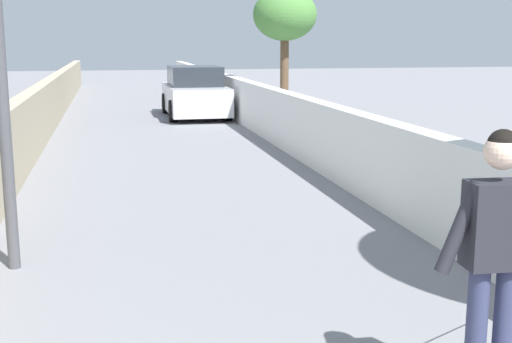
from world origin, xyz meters
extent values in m
plane|color=gray|center=(14.00, 0.00, 0.00)|extent=(80.00, 80.00, 0.00)
cube|color=tan|center=(12.00, 2.64, 0.64)|extent=(48.00, 0.30, 1.29)
cube|color=white|center=(12.00, -2.64, 0.61)|extent=(48.00, 0.30, 1.22)
cylinder|color=brown|center=(19.00, -4.08, 1.24)|extent=(0.25, 0.25, 2.49)
ellipsoid|color=#4C843D|center=(19.00, -4.08, 3.05)|extent=(1.88, 1.88, 1.53)
cylinder|color=#4C4C51|center=(6.40, 2.09, 1.80)|extent=(0.12, 0.12, 3.60)
cylinder|color=#333859|center=(2.93, -1.09, 0.52)|extent=(0.14, 0.14, 0.87)
cylinder|color=#333859|center=(2.92, -1.27, 0.52)|extent=(0.14, 0.14, 0.87)
cube|color=#26262D|center=(2.92, -1.18, 1.21)|extent=(0.24, 0.39, 0.53)
cylinder|color=#26262D|center=(2.94, -0.94, 1.21)|extent=(0.11, 0.29, 0.58)
sphere|color=beige|center=(2.92, -1.18, 1.66)|extent=(0.22, 0.22, 0.22)
sphere|color=black|center=(2.92, -1.18, 1.70)|extent=(0.19, 0.19, 0.19)
sphere|color=white|center=(4.26, -2.20, 0.34)|extent=(0.15, 0.15, 0.15)
cone|color=black|center=(4.26, -2.16, 0.42)|extent=(0.05, 0.05, 0.06)
cylinder|color=white|center=(4.13, -2.13, 0.09)|extent=(0.04, 0.04, 0.18)
cube|color=silver|center=(19.86, -1.49, 0.56)|extent=(3.98, 1.70, 0.80)
cube|color=#262B33|center=(19.86, -1.49, 1.24)|extent=(2.07, 1.50, 0.60)
cylinder|color=black|center=(21.10, -0.70, 0.32)|extent=(0.64, 0.22, 0.64)
cylinder|color=black|center=(21.10, -2.28, 0.32)|extent=(0.64, 0.22, 0.64)
cylinder|color=black|center=(18.63, -0.70, 0.32)|extent=(0.64, 0.22, 0.64)
cylinder|color=black|center=(18.63, -2.28, 0.32)|extent=(0.64, 0.22, 0.64)
camera|label=1|loc=(-0.55, 1.06, 2.30)|focal=46.99mm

